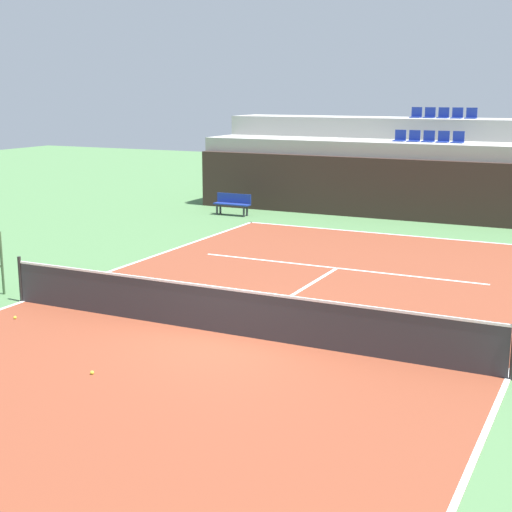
{
  "coord_description": "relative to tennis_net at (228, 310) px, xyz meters",
  "views": [
    {
      "loc": [
        6.86,
        -12.7,
        4.84
      ],
      "look_at": [
        -0.35,
        2.0,
        1.2
      ],
      "focal_mm": 52.31,
      "sensor_mm": 36.0,
      "label": 1
    }
  ],
  "objects": [
    {
      "name": "ground_plane",
      "position": [
        0.0,
        0.0,
        -0.51
      ],
      "size": [
        80.0,
        80.0,
        0.0
      ],
      "primitive_type": "plane",
      "color": "#477042"
    },
    {
      "name": "court_surface",
      "position": [
        0.0,
        0.0,
        -0.5
      ],
      "size": [
        11.0,
        24.0,
        0.01
      ],
      "primitive_type": "cube",
      "color": "brown",
      "rests_on": "ground_plane"
    },
    {
      "name": "baseline_far",
      "position": [
        0.0,
        11.95,
        -0.5
      ],
      "size": [
        11.0,
        0.1,
        0.0
      ],
      "primitive_type": "cube",
      "color": "white",
      "rests_on": "court_surface"
    },
    {
      "name": "sideline_left",
      "position": [
        -5.45,
        0.0,
        -0.5
      ],
      "size": [
        0.1,
        24.0,
        0.0
      ],
      "primitive_type": "cube",
      "color": "white",
      "rests_on": "court_surface"
    },
    {
      "name": "sideline_right",
      "position": [
        5.45,
        0.0,
        -0.5
      ],
      "size": [
        0.1,
        24.0,
        0.0
      ],
      "primitive_type": "cube",
      "color": "white",
      "rests_on": "court_surface"
    },
    {
      "name": "service_line_far",
      "position": [
        0.0,
        6.4,
        -0.5
      ],
      "size": [
        8.26,
        0.1,
        0.0
      ],
      "primitive_type": "cube",
      "color": "white",
      "rests_on": "court_surface"
    },
    {
      "name": "centre_service_line",
      "position": [
        0.0,
        3.2,
        -0.5
      ],
      "size": [
        0.1,
        6.4,
        0.0
      ],
      "primitive_type": "cube",
      "color": "white",
      "rests_on": "court_surface"
    },
    {
      "name": "back_wall",
      "position": [
        0.0,
        15.03,
        0.65
      ],
      "size": [
        18.48,
        0.3,
        2.32
      ],
      "primitive_type": "cube",
      "color": "#33231E",
      "rests_on": "ground_plane"
    },
    {
      "name": "stands_tier_lower",
      "position": [
        0.0,
        16.38,
        0.94
      ],
      "size": [
        18.48,
        2.4,
        2.89
      ],
      "primitive_type": "cube",
      "color": "#9E9E99",
      "rests_on": "ground_plane"
    },
    {
      "name": "stands_tier_upper",
      "position": [
        0.0,
        18.78,
        1.35
      ],
      "size": [
        18.48,
        2.4,
        3.73
      ],
      "primitive_type": "cube",
      "color": "#9E9E99",
      "rests_on": "ground_plane"
    },
    {
      "name": "seating_row_lower",
      "position": [
        -0.0,
        16.47,
        2.51
      ],
      "size": [
        2.71,
        0.44,
        0.44
      ],
      "color": "navy",
      "rests_on": "stands_tier_lower"
    },
    {
      "name": "seating_row_upper",
      "position": [
        -0.0,
        18.87,
        3.34
      ],
      "size": [
        2.71,
        0.44,
        0.44
      ],
      "color": "navy",
      "rests_on": "stands_tier_upper"
    },
    {
      "name": "tennis_net",
      "position": [
        0.0,
        0.0,
        0.0
      ],
      "size": [
        11.08,
        0.08,
        1.07
      ],
      "color": "black",
      "rests_on": "court_surface"
    },
    {
      "name": "player_bench",
      "position": [
        -6.87,
        13.18,
        -0.0
      ],
      "size": [
        1.5,
        0.4,
        0.85
      ],
      "color": "navy",
      "rests_on": "ground_plane"
    },
    {
      "name": "tennis_ball_0",
      "position": [
        -4.63,
        -1.14,
        -0.47
      ],
      "size": [
        0.07,
        0.07,
        0.07
      ],
      "primitive_type": "sphere",
      "color": "#CCE033",
      "rests_on": "court_surface"
    },
    {
      "name": "tennis_ball_1",
      "position": [
        -1.08,
        -2.99,
        -0.47
      ],
      "size": [
        0.07,
        0.07,
        0.07
      ],
      "primitive_type": "sphere",
      "color": "#CCE033",
      "rests_on": "court_surface"
    }
  ]
}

